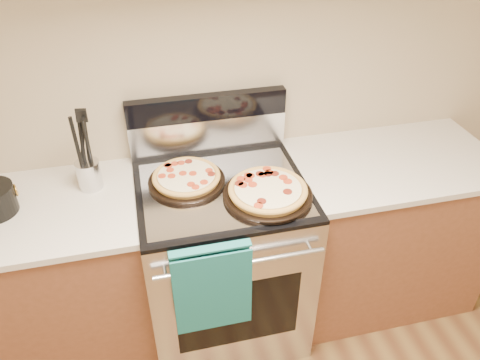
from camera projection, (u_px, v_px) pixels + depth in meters
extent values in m
plane|color=tan|center=(204.00, 65.00, 2.12)|extent=(4.00, 0.00, 4.00)
cube|color=#B7B7BC|center=(224.00, 261.00, 2.36)|extent=(0.76, 0.68, 0.90)
cube|color=black|center=(239.00, 313.00, 2.10)|extent=(0.56, 0.01, 0.40)
cube|color=black|center=(221.00, 188.00, 2.10)|extent=(0.76, 0.68, 0.02)
cube|color=silver|center=(208.00, 135.00, 2.28)|extent=(0.76, 0.06, 0.18)
cube|color=black|center=(207.00, 107.00, 2.20)|extent=(0.76, 0.06, 0.12)
cylinder|color=silver|center=(241.00, 264.00, 1.86)|extent=(0.70, 0.03, 0.03)
cube|color=gray|center=(223.00, 189.00, 2.06)|extent=(0.70, 0.55, 0.01)
cube|color=brown|center=(41.00, 289.00, 2.22)|extent=(1.00, 0.62, 0.88)
cube|color=beige|center=(15.00, 215.00, 1.96)|extent=(1.02, 0.64, 0.03)
cube|color=brown|center=(380.00, 232.00, 2.56)|extent=(1.00, 0.62, 0.88)
cube|color=beige|center=(396.00, 162.00, 2.29)|extent=(1.02, 0.64, 0.03)
cylinder|color=silver|center=(89.00, 175.00, 2.06)|extent=(0.14, 0.14, 0.13)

